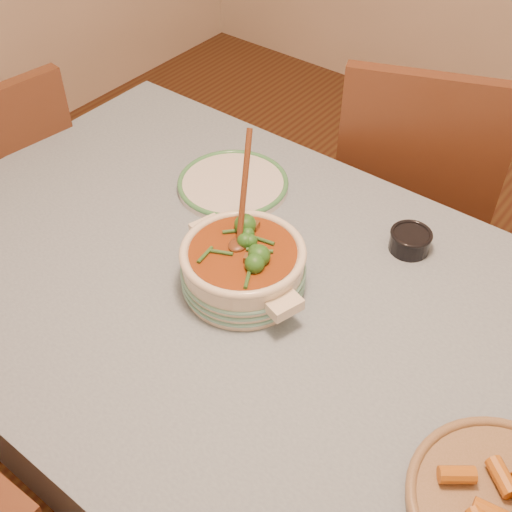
# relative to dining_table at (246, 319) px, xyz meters

# --- Properties ---
(floor) EXTENTS (4.50, 4.50, 0.00)m
(floor) POSITION_rel_dining_table_xyz_m (0.00, 0.00, -0.66)
(floor) COLOR #452213
(floor) RESTS_ON ground
(dining_table) EXTENTS (1.68, 1.08, 0.76)m
(dining_table) POSITION_rel_dining_table_xyz_m (0.00, 0.00, 0.00)
(dining_table) COLOR brown
(dining_table) RESTS_ON floor
(stew_casserole) EXTENTS (0.34, 0.32, 0.32)m
(stew_casserole) POSITION_rel_dining_table_xyz_m (-0.01, 0.01, 0.16)
(stew_casserole) COLOR beige
(stew_casserole) RESTS_ON dining_table
(white_plate) EXTENTS (0.30, 0.30, 0.03)m
(white_plate) POSITION_rel_dining_table_xyz_m (-0.26, 0.27, 0.10)
(white_plate) COLOR silver
(white_plate) RESTS_ON dining_table
(condiment_bowl) EXTENTS (0.10, 0.10, 0.05)m
(condiment_bowl) POSITION_rel_dining_table_xyz_m (0.21, 0.34, 0.12)
(condiment_bowl) COLOR black
(condiment_bowl) RESTS_ON dining_table
(fried_plate) EXTENTS (0.39, 0.39, 0.05)m
(fried_plate) POSITION_rel_dining_table_xyz_m (0.63, -0.13, 0.11)
(fried_plate) COLOR #937151
(fried_plate) RESTS_ON dining_table
(chair_far) EXTENTS (0.60, 0.60, 0.99)m
(chair_far) POSITION_rel_dining_table_xyz_m (0.01, 0.83, -0.10)
(chair_far) COLOR #552F1A
(chair_far) RESTS_ON floor
(chair_left) EXTENTS (0.49, 0.49, 0.94)m
(chair_left) POSITION_rel_dining_table_xyz_m (-0.97, 0.01, -0.13)
(chair_left) COLOR #552F1A
(chair_left) RESTS_ON floor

